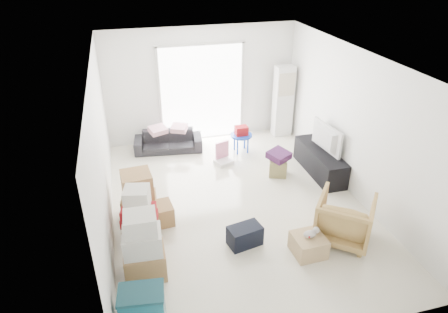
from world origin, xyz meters
TOP-DOWN VIEW (x-y plane):
  - room_shell at (0.00, 0.00)m, footprint 4.98×6.48m
  - sliding_door at (0.00, 2.98)m, footprint 2.10×0.04m
  - ac_tower at (1.95, 2.65)m, footprint 0.45×0.30m
  - tv_console at (2.00, 0.65)m, footprint 0.47×1.58m
  - television at (2.00, 0.65)m, footprint 0.65×1.01m
  - sofa at (-0.93, 2.50)m, footprint 1.59×0.64m
  - pillow_left at (-1.14, 2.50)m, footprint 0.50×0.45m
  - pillow_right at (-0.66, 2.48)m, footprint 0.44×0.40m
  - armchair at (1.39, -1.38)m, footprint 1.15×1.14m
  - storage_bins at (-1.90, -2.32)m, footprint 0.60×0.45m
  - box_stack_a at (-1.80, -1.37)m, footprint 0.60×0.50m
  - box_stack_b at (-1.80, -0.61)m, footprint 0.62×0.61m
  - box_stack_c at (-1.77, 0.11)m, footprint 0.64×0.56m
  - loose_box at (-1.44, -0.20)m, footprint 0.46×0.46m
  - duffel_bag at (-0.20, -1.11)m, footprint 0.58×0.41m
  - ottoman at (1.13, 0.79)m, footprint 0.46×0.46m
  - blanket at (1.13, 0.79)m, footprint 0.53×0.53m
  - kids_table at (0.69, 2.00)m, footprint 0.50×0.50m
  - toy_walker at (0.15, 1.58)m, footprint 0.44×0.41m
  - wood_crate at (0.69, -1.57)m, footprint 0.49×0.49m
  - plush_bunny at (0.72, -1.56)m, footprint 0.27×0.16m

SIDE VIEW (x-z plane):
  - toy_walker at x=0.15m, z-range -0.10..0.37m
  - wood_crate at x=0.69m, z-range 0.00..0.32m
  - duffel_bag at x=-0.20m, z-range 0.00..0.34m
  - loose_box at x=-1.44m, z-range 0.00..0.35m
  - ottoman at x=1.13m, z-range 0.00..0.36m
  - tv_console at x=2.00m, z-range 0.00..0.53m
  - sofa at x=-0.93m, z-range 0.00..0.61m
  - storage_bins at x=-1.90m, z-range 0.00..0.64m
  - plush_bunny at x=0.72m, z-range 0.31..0.45m
  - box_stack_c at x=-1.77m, z-range -0.01..0.85m
  - blanket at x=1.13m, z-range 0.36..0.50m
  - armchair at x=1.39m, z-range 0.00..0.86m
  - box_stack_b at x=-1.80m, z-range -0.07..0.94m
  - kids_table at x=0.69m, z-range 0.13..0.76m
  - box_stack_a at x=-1.80m, z-range -0.06..1.02m
  - television at x=2.00m, z-range 0.53..0.65m
  - pillow_right at x=-0.66m, z-range 0.61..0.73m
  - pillow_left at x=-1.14m, z-range 0.61..0.73m
  - ac_tower at x=1.95m, z-range 0.00..1.75m
  - sliding_door at x=0.00m, z-range 0.08..2.41m
  - room_shell at x=0.00m, z-range -0.24..2.94m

